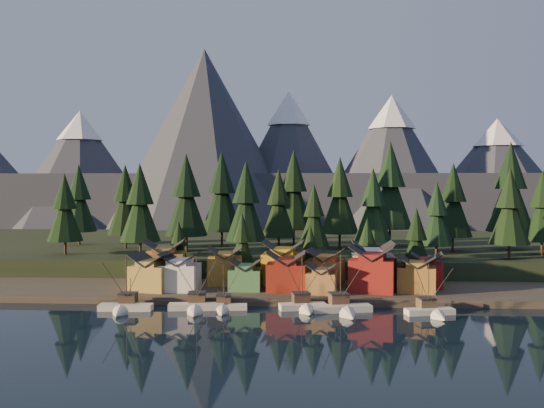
# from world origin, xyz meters

# --- Properties ---
(ground) EXTENTS (500.00, 500.00, 0.00)m
(ground) POSITION_xyz_m (0.00, 0.00, 0.00)
(ground) COLOR black
(ground) RESTS_ON ground
(shore_strip) EXTENTS (400.00, 50.00, 1.50)m
(shore_strip) POSITION_xyz_m (0.00, 40.00, 0.75)
(shore_strip) COLOR #393429
(shore_strip) RESTS_ON ground
(hillside) EXTENTS (420.00, 100.00, 6.00)m
(hillside) POSITION_xyz_m (0.00, 90.00, 3.00)
(hillside) COLOR black
(hillside) RESTS_ON ground
(dock) EXTENTS (80.00, 4.00, 1.00)m
(dock) POSITION_xyz_m (0.00, 16.50, 0.50)
(dock) COLOR #4A3D34
(dock) RESTS_ON ground
(mountain_ridge) EXTENTS (560.00, 190.00, 90.00)m
(mountain_ridge) POSITION_xyz_m (-4.20, 213.59, 26.06)
(mountain_ridge) COLOR #3F4251
(mountain_ridge) RESTS_ON ground
(boat_0) EXTENTS (11.06, 11.97, 11.96)m
(boat_0) POSITION_xyz_m (-32.23, 8.03, 2.20)
(boat_0) COLOR beige
(boat_0) RESTS_ON ground
(boat_1) EXTENTS (11.76, 12.60, 11.99)m
(boat_1) POSITION_xyz_m (-18.05, 9.49, 2.15)
(boat_1) COLOR beige
(boat_1) RESTS_ON ground
(boat_2) EXTENTS (10.05, 10.81, 10.16)m
(boat_2) POSITION_xyz_m (-12.64, 9.99, 1.81)
(boat_2) COLOR beige
(boat_2) RESTS_ON ground
(boat_3) EXTENTS (10.10, 10.66, 11.83)m
(boat_3) POSITION_xyz_m (3.54, 11.08, 2.31)
(boat_3) COLOR silver
(boat_3) RESTS_ON ground
(boat_4) EXTENTS (12.65, 13.38, 12.62)m
(boat_4) POSITION_xyz_m (11.33, 9.08, 2.25)
(boat_4) COLOR beige
(boat_4) RESTS_ON ground
(boat_6) EXTENTS (10.16, 10.70, 10.95)m
(boat_6) POSITION_xyz_m (28.33, 7.89, 2.04)
(boat_6) COLOR white
(boat_6) RESTS_ON ground
(house_front_0) EXTENTS (9.82, 9.48, 8.30)m
(house_front_0) POSITION_xyz_m (-30.56, 23.30, 5.86)
(house_front_0) COLOR olive
(house_front_0) RESTS_ON shore_strip
(house_front_1) EXTENTS (8.62, 8.31, 8.50)m
(house_front_1) POSITION_xyz_m (-24.26, 23.69, 5.97)
(house_front_1) COLOR silver
(house_front_1) RESTS_ON shore_strip
(house_front_2) EXTENTS (7.28, 7.33, 6.96)m
(house_front_2) POSITION_xyz_m (-9.65, 25.22, 5.16)
(house_front_2) COLOR #427A44
(house_front_2) RESTS_ON shore_strip
(house_front_3) EXTENTS (8.69, 8.29, 8.76)m
(house_front_3) POSITION_xyz_m (-0.48, 24.97, 6.10)
(house_front_3) COLOR maroon
(house_front_3) RESTS_ON shore_strip
(house_front_4) EXTENTS (7.38, 7.80, 6.53)m
(house_front_4) POSITION_xyz_m (7.45, 22.23, 4.93)
(house_front_4) COLOR olive
(house_front_4) RESTS_ON shore_strip
(house_front_5) EXTENTS (11.53, 10.87, 10.27)m
(house_front_5) POSITION_xyz_m (18.77, 25.13, 6.89)
(house_front_5) COLOR maroon
(house_front_5) RESTS_ON shore_strip
(house_front_6) EXTENTS (9.55, 9.20, 8.17)m
(house_front_6) POSITION_xyz_m (28.48, 25.14, 5.79)
(house_front_6) COLOR #9E6828
(house_front_6) RESTS_ON shore_strip
(house_back_0) EXTENTS (10.55, 10.23, 10.23)m
(house_back_0) POSITION_xyz_m (-30.30, 34.29, 6.87)
(house_back_0) COLOR olive
(house_back_0) RESTS_ON shore_strip
(house_back_1) EXTENTS (8.79, 8.88, 9.01)m
(house_back_1) POSITION_xyz_m (-15.30, 32.47, 6.23)
(house_back_1) COLOR #B07B2D
(house_back_1) RESTS_ON shore_strip
(house_back_2) EXTENTS (10.17, 9.42, 10.30)m
(house_back_2) POSITION_xyz_m (-1.52, 33.86, 6.91)
(house_back_2) COLOR gold
(house_back_2) RESTS_ON shore_strip
(house_back_3) EXTENTS (9.72, 8.99, 8.56)m
(house_back_3) POSITION_xyz_m (8.53, 32.62, 6.00)
(house_back_3) COLOR #BE6F30
(house_back_3) RESTS_ON shore_strip
(house_back_4) EXTENTS (9.72, 9.35, 10.36)m
(house_back_4) POSITION_xyz_m (19.49, 31.89, 6.94)
(house_back_4) COLOR silver
(house_back_4) RESTS_ON shore_strip
(house_back_5) EXTENTS (8.10, 8.17, 7.99)m
(house_back_5) POSITION_xyz_m (31.77, 31.06, 5.69)
(house_back_5) COLOR maroon
(house_back_5) RESTS_ON shore_strip
(tree_hill_0) EXTENTS (9.58, 9.58, 22.32)m
(tree_hill_0) POSITION_xyz_m (-62.00, 52.00, 18.20)
(tree_hill_0) COLOR #332319
(tree_hill_0) RESTS_ON hillside
(tree_hill_1) EXTENTS (10.79, 10.79, 25.14)m
(tree_hill_1) POSITION_xyz_m (-50.00, 68.00, 19.74)
(tree_hill_1) COLOR #332319
(tree_hill_1) RESTS_ON hillside
(tree_hill_2) EXTENTS (10.70, 10.70, 24.92)m
(tree_hill_2) POSITION_xyz_m (-40.00, 48.00, 19.62)
(tree_hill_2) COLOR #332319
(tree_hill_2) RESTS_ON hillside
(tree_hill_3) EXTENTS (12.02, 12.02, 28.00)m
(tree_hill_3) POSITION_xyz_m (-30.00, 60.00, 21.31)
(tree_hill_3) COLOR #332319
(tree_hill_3) RESTS_ON hillside
(tree_hill_4) EXTENTS (12.60, 12.60, 29.35)m
(tree_hill_4) POSITION_xyz_m (-22.00, 75.00, 22.05)
(tree_hill_4) COLOR #332319
(tree_hill_4) RESTS_ON hillside
(tree_hill_5) EXTENTS (10.98, 10.98, 25.58)m
(tree_hill_5) POSITION_xyz_m (-12.00, 50.00, 19.98)
(tree_hill_5) COLOR #332319
(tree_hill_5) RESTS_ON hillside
(tree_hill_6) EXTENTS (10.21, 10.21, 23.78)m
(tree_hill_6) POSITION_xyz_m (-4.00, 65.00, 19.00)
(tree_hill_6) COLOR #332319
(tree_hill_6) RESTS_ON hillside
(tree_hill_7) EXTENTS (8.34, 8.34, 19.44)m
(tree_hill_7) POSITION_xyz_m (6.00, 48.00, 16.62)
(tree_hill_7) COLOR #332319
(tree_hill_7) RESTS_ON hillside
(tree_hill_8) EXTENTS (11.83, 11.83, 27.56)m
(tree_hill_8) POSITION_xyz_m (14.00, 72.00, 21.07)
(tree_hill_8) COLOR #332319
(tree_hill_8) RESTS_ON hillside
(tree_hill_9) EXTENTS (10.24, 10.24, 23.84)m
(tree_hill_9) POSITION_xyz_m (22.00, 55.00, 19.03)
(tree_hill_9) COLOR #332319
(tree_hill_9) RESTS_ON hillside
(tree_hill_10) EXTENTS (14.05, 14.05, 32.74)m
(tree_hill_10) POSITION_xyz_m (30.00, 80.00, 23.90)
(tree_hill_10) COLOR #332319
(tree_hill_10) RESTS_ON hillside
(tree_hill_11) EXTENTS (8.58, 8.58, 19.98)m
(tree_hill_11) POSITION_xyz_m (38.00, 50.00, 16.92)
(tree_hill_11) COLOR #332319
(tree_hill_11) RESTS_ON hillside
(tree_hill_12) EXTENTS (10.92, 10.92, 25.44)m
(tree_hill_12) POSITION_xyz_m (46.00, 66.00, 19.91)
(tree_hill_12) COLOR #332319
(tree_hill_12) RESTS_ON hillside
(tree_hill_13) EXTENTS (10.17, 10.17, 23.70)m
(tree_hill_13) POSITION_xyz_m (56.00, 48.00, 18.96)
(tree_hill_13) COLOR #332319
(tree_hill_13) RESTS_ON hillside
(tree_hill_14) EXTENTS (13.68, 13.68, 31.88)m
(tree_hill_14) POSITION_xyz_m (64.00, 72.00, 23.43)
(tree_hill_14) COLOR #332319
(tree_hill_14) RESTS_ON hillside
(tree_hill_15) EXTENTS (12.94, 12.94, 30.14)m
(tree_hill_15) POSITION_xyz_m (0.00, 82.00, 22.48)
(tree_hill_15) COLOR #332319
(tree_hill_15) RESTS_ON hillside
(tree_hill_16) EXTENTS (11.00, 11.00, 25.62)m
(tree_hill_16) POSITION_xyz_m (-68.00, 78.00, 20.00)
(tree_hill_16) COLOR #332319
(tree_hill_16) RESTS_ON hillside
(tree_hill_17) EXTENTS (9.96, 9.96, 23.20)m
(tree_hill_17) POSITION_xyz_m (68.00, 58.00, 18.68)
(tree_hill_17) COLOR #332319
(tree_hill_17) RESTS_ON hillside
(tree_shore_0) EXTENTS (6.33, 6.33, 14.76)m
(tree_shore_0) POSITION_xyz_m (-28.00, 40.00, 9.55)
(tree_shore_0) COLOR #332319
(tree_shore_0) RESTS_ON shore_strip
(tree_shore_1) EXTENTS (7.19, 7.19, 16.76)m
(tree_shore_1) POSITION_xyz_m (-12.00, 40.00, 10.65)
(tree_shore_1) COLOR #332319
(tree_shore_1) RESTS_ON shore_strip
(tree_shore_2) EXTENTS (5.89, 5.89, 13.72)m
(tree_shore_2) POSITION_xyz_m (5.00, 40.00, 8.99)
(tree_shore_2) COLOR #332319
(tree_shore_2) RESTS_ON shore_strip
(tree_shore_3) EXTENTS (6.70, 6.70, 15.61)m
(tree_shore_3) POSITION_xyz_m (19.00, 40.00, 10.02)
(tree_shore_3) COLOR #332319
(tree_shore_3) RESTS_ON shore_strip
(tree_shore_4) EXTENTS (7.77, 7.77, 18.11)m
(tree_shore_4) POSITION_xyz_m (31.00, 40.00, 11.39)
(tree_shore_4) COLOR #332319
(tree_shore_4) RESTS_ON shore_strip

